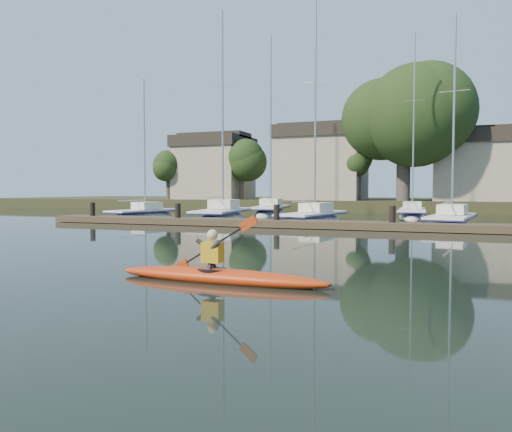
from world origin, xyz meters
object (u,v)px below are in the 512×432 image
(sailboat_6, at_px, (412,219))
(sailboat_1, at_px, (222,222))
(sailboat_3, at_px, (451,230))
(dock, at_px, (332,224))
(sailboat_2, at_px, (313,225))
(sailboat_5, at_px, (270,216))
(kayak, at_px, (218,273))
(sailboat_0, at_px, (143,220))

(sailboat_6, bearing_deg, sailboat_1, -147.76)
(sailboat_3, distance_m, sailboat_6, 9.82)
(sailboat_3, height_order, sailboat_6, sailboat_6)
(sailboat_1, bearing_deg, dock, -39.81)
(sailboat_2, xyz_separation_m, sailboat_5, (-5.81, 8.79, -0.01))
(sailboat_3, bearing_deg, sailboat_1, -177.26)
(kayak, xyz_separation_m, dock, (-0.82, 15.66, 0.01))
(kayak, bearing_deg, sailboat_3, 77.38)
(sailboat_1, xyz_separation_m, sailboat_5, (0.67, 8.08, 0.01))
(kayak, xyz_separation_m, sailboat_2, (-2.93, 20.18, -0.37))
(kayak, distance_m, dock, 15.69)
(dock, height_order, sailboat_5, sailboat_5)
(sailboat_2, distance_m, sailboat_5, 10.54)
(sailboat_2, bearing_deg, dock, -56.86)
(sailboat_3, distance_m, sailboat_5, 16.64)
(sailboat_0, xyz_separation_m, sailboat_2, (12.60, -0.65, -0.00))
(sailboat_1, relative_size, sailboat_2, 1.04)
(kayak, xyz_separation_m, sailboat_6, (2.41, 28.99, -0.36))
(sailboat_5, bearing_deg, sailboat_1, -103.29)
(kayak, height_order, sailboat_2, sailboat_2)
(sailboat_0, relative_size, sailboat_6, 0.75)
(sailboat_3, bearing_deg, kayak, -96.03)
(sailboat_3, height_order, sailboat_5, sailboat_5)
(kayak, relative_size, sailboat_6, 0.34)
(dock, distance_m, sailboat_1, 10.06)
(sailboat_1, bearing_deg, sailboat_6, 25.98)
(dock, xyz_separation_m, sailboat_1, (-8.58, 5.23, -0.41))
(kayak, relative_size, sailboat_5, 0.31)
(sailboat_1, relative_size, sailboat_3, 1.20)
(dock, bearing_deg, sailboat_6, 76.41)
(sailboat_2, relative_size, sailboat_5, 0.93)
(sailboat_1, distance_m, sailboat_3, 14.43)
(sailboat_2, height_order, sailboat_5, sailboat_5)
(dock, xyz_separation_m, sailboat_5, (-7.92, 13.30, -0.40))
(sailboat_6, bearing_deg, sailboat_5, 177.91)
(dock, height_order, sailboat_6, sailboat_6)
(sailboat_0, distance_m, sailboat_5, 10.60)
(kayak, height_order, sailboat_3, sailboat_3)
(dock, relative_size, sailboat_2, 2.31)
(sailboat_0, bearing_deg, kayak, -42.26)
(sailboat_5, relative_size, sailboat_6, 1.08)
(sailboat_5, bearing_deg, kayak, -81.80)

